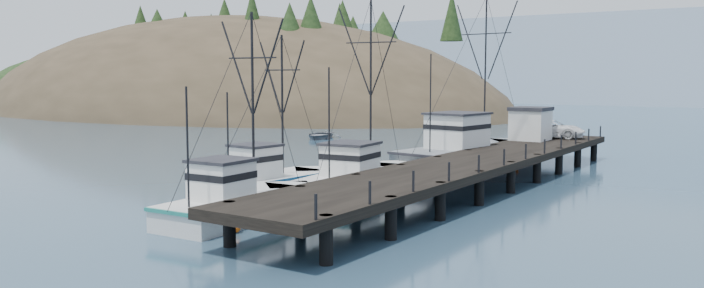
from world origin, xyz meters
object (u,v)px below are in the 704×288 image
object	(u,v)px
pier	(473,164)
work_vessel	(473,153)
trawler_mid	(273,182)
pickup_truck	(551,129)
trawler_near	(242,203)
trawler_far	(363,178)
pier_shed	(530,123)
motorboat	(320,139)

from	to	relation	value
pier	work_vessel	xyz separation A→B (m)	(-4.14, 9.37, -0.46)
trawler_mid	pickup_truck	xyz separation A→B (m)	(9.03, 26.88, 1.97)
trawler_near	trawler_far	distance (m)	10.94
pier	trawler_mid	world-z (taller)	trawler_mid
pier_shed	motorboat	distance (m)	30.09
pickup_truck	pier_shed	bearing A→B (deg)	157.75
trawler_mid	work_vessel	size ratio (longest dim) A/B	0.60
pier	pier_shed	world-z (taller)	pier_shed
pier	work_vessel	world-z (taller)	work_vessel
work_vessel	trawler_near	bearing A→B (deg)	-94.72
trawler_far	work_vessel	bearing A→B (deg)	83.28
pier_shed	motorboat	world-z (taller)	pier_shed
pier_shed	pickup_truck	bearing A→B (deg)	74.55
trawler_near	work_vessel	bearing A→B (deg)	85.28
trawler_near	pier_shed	bearing A→B (deg)	81.06
trawler_near	trawler_mid	bearing A→B (deg)	117.79
pier	motorboat	size ratio (longest dim) A/B	7.68
trawler_near	motorboat	bearing A→B (deg)	121.33
pier_shed	trawler_near	bearing A→B (deg)	-98.94
work_vessel	motorboat	bearing A→B (deg)	150.93
work_vessel	pier_shed	world-z (taller)	work_vessel
trawler_near	trawler_mid	world-z (taller)	trawler_near
trawler_near	pier_shed	distance (m)	30.80
pier_shed	pier	bearing A→B (deg)	-84.63
trawler_near	pier_shed	size ratio (longest dim) A/B	3.46
trawler_far	pier_shed	xyz separation A→B (m)	(4.35, 19.39, 2.60)
pier	trawler_mid	distance (m)	13.10
work_vessel	trawler_far	bearing A→B (deg)	-96.72
pier	trawler_near	bearing A→B (deg)	-111.92
trawler_far	pier_shed	world-z (taller)	trawler_far
pickup_truck	motorboat	distance (m)	30.10
pier_shed	motorboat	size ratio (longest dim) A/B	0.56
pier_shed	pickup_truck	size ratio (longest dim) A/B	0.56
pier	motorboat	world-z (taller)	pier
trawler_mid	pier_shed	bearing A→B (deg)	71.05
work_vessel	pier_shed	bearing A→B (deg)	63.99
trawler_mid	work_vessel	xyz separation A→B (m)	(5.46, 18.25, 0.41)
trawler_far	trawler_near	bearing A→B (deg)	-92.19
trawler_mid	pickup_truck	bearing A→B (deg)	71.44
pier	pickup_truck	xyz separation A→B (m)	(-0.57, 18.00, 1.10)
trawler_mid	pier_shed	world-z (taller)	trawler_mid
trawler_far	pickup_truck	distance (m)	23.10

